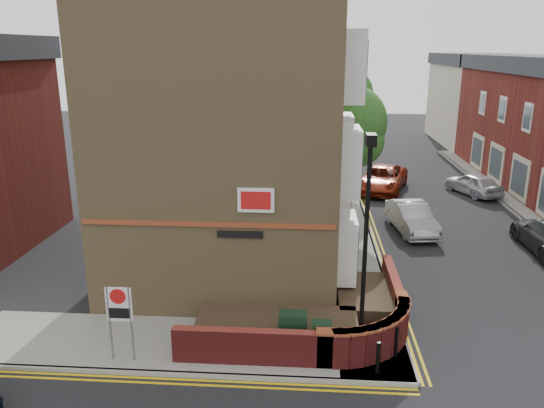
{
  "coord_description": "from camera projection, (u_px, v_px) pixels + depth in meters",
  "views": [
    {
      "loc": [
        0.07,
        -12.13,
        8.49
      ],
      "look_at": [
        -1.09,
        4.0,
        3.7
      ],
      "focal_mm": 35.0,
      "sensor_mm": 36.0,
      "label": 1
    }
  ],
  "objects": [
    {
      "name": "pavement_main",
      "position": [
        344.0,
        207.0,
        29.17
      ],
      "size": [
        2.0,
        32.0,
        0.12
      ],
      "primitive_type": "cube",
      "color": "gray",
      "rests_on": "ground"
    },
    {
      "name": "kerb_main_near",
      "position": [
        362.0,
        207.0,
        29.1
      ],
      "size": [
        0.15,
        32.0,
        0.12
      ],
      "primitive_type": "cube",
      "color": "gray",
      "rests_on": "ground"
    },
    {
      "name": "corner_building",
      "position": [
        234.0,
        110.0,
        20.1
      ],
      "size": [
        8.95,
        10.4,
        13.6
      ],
      "color": "olive",
      "rests_on": "ground"
    },
    {
      "name": "lamppost",
      "position": [
        365.0,
        249.0,
        14.11
      ],
      "size": [
        0.25,
        0.5,
        6.3
      ],
      "color": "black",
      "rests_on": "pavement_corner"
    },
    {
      "name": "traffic_light_assembly",
      "position": [
        343.0,
        133.0,
        36.97
      ],
      "size": [
        0.2,
        0.16,
        4.2
      ],
      "color": "black",
      "rests_on": "pavement_main"
    },
    {
      "name": "zone_sign",
      "position": [
        119.0,
        310.0,
        14.37
      ],
      "size": [
        0.72,
        0.07,
        2.2
      ],
      "color": "slate",
      "rests_on": "pavement_corner"
    },
    {
      "name": "tree_mid",
      "position": [
        341.0,
        102.0,
        33.49
      ],
      "size": [
        4.03,
        4.03,
        7.42
      ],
      "color": "#382B1E",
      "rests_on": "pavement_main"
    },
    {
      "name": "pavement_corner",
      "position": [
        185.0,
        344.0,
        15.68
      ],
      "size": [
        13.0,
        3.0,
        0.12
      ],
      "primitive_type": "cube",
      "color": "gray",
      "rests_on": "ground"
    },
    {
      "name": "utility_cabinet_small",
      "position": [
        321.0,
        340.0,
        14.75
      ],
      "size": [
        0.55,
        0.4,
        1.1
      ],
      "primitive_type": "cube",
      "color": "black",
      "rests_on": "pavement_corner"
    },
    {
      "name": "tree_far",
      "position": [
        336.0,
        95.0,
        41.22
      ],
      "size": [
        3.81,
        3.81,
        7.0
      ],
      "color": "#382B1E",
      "rests_on": "pavement_main"
    },
    {
      "name": "red_car_main",
      "position": [
        382.0,
        179.0,
        32.56
      ],
      "size": [
        4.01,
        5.94,
        1.51
      ],
      "primitive_type": "imported",
      "rotation": [
        0.0,
        0.0,
        -0.3
      ],
      "color": "maroon",
      "rests_on": "ground"
    },
    {
      "name": "garden_wall",
      "position": [
        304.0,
        333.0,
        16.41
      ],
      "size": [
        6.8,
        6.0,
        1.2
      ],
      "primitive_type": null,
      "color": "maroon",
      "rests_on": "ground"
    },
    {
      "name": "kerb_side",
      "position": [
        172.0,
        374.0,
        14.24
      ],
      "size": [
        13.0,
        0.15,
        0.12
      ],
      "primitive_type": "cube",
      "color": "gray",
      "rests_on": "ground"
    },
    {
      "name": "silver_car_near",
      "position": [
        412.0,
        218.0,
        25.26
      ],
      "size": [
        2.08,
        4.4,
        1.39
      ],
      "primitive_type": "imported",
      "rotation": [
        0.0,
        0.0,
        0.15
      ],
      "color": "#979A9E",
      "rests_on": "ground"
    },
    {
      "name": "utility_cabinet_large",
      "position": [
        293.0,
        332.0,
        15.08
      ],
      "size": [
        0.8,
        0.45,
        1.2
      ],
      "primitive_type": "cube",
      "color": "black",
      "rests_on": "pavement_corner"
    },
    {
      "name": "silver_car_far",
      "position": [
        474.0,
        184.0,
        31.68
      ],
      "size": [
        2.98,
        4.23,
        1.34
      ],
      "primitive_type": "imported",
      "rotation": [
        0.0,
        0.0,
        3.54
      ],
      "color": "#B8B8C0",
      "rests_on": "ground"
    },
    {
      "name": "tree_near",
      "position": [
        349.0,
        128.0,
        25.98
      ],
      "size": [
        3.64,
        3.65,
        6.7
      ],
      "color": "#382B1E",
      "rests_on": "pavement_main"
    },
    {
      "name": "yellow_lines_main",
      "position": [
        366.0,
        208.0,
        29.1
      ],
      "size": [
        0.28,
        32.0,
        0.01
      ],
      "primitive_type": "cube",
      "color": "gold",
      "rests_on": "ground"
    },
    {
      "name": "bollard_near",
      "position": [
        378.0,
        357.0,
        14.1
      ],
      "size": [
        0.11,
        0.11,
        0.9
      ],
      "primitive_type": "cylinder",
      "color": "black",
      "rests_on": "pavement_corner"
    },
    {
      "name": "bollard_far",
      "position": [
        396.0,
        342.0,
        14.83
      ],
      "size": [
        0.11,
        0.11,
        0.9
      ],
      "primitive_type": "cylinder",
      "color": "black",
      "rests_on": "pavement_corner"
    },
    {
      "name": "yellow_lines_side",
      "position": [
        170.0,
        381.0,
        14.02
      ],
      "size": [
        13.0,
        0.28,
        0.01
      ],
      "primitive_type": "cube",
      "color": "gold",
      "rests_on": "ground"
    },
    {
      "name": "kerb_main_far",
      "position": [
        534.0,
        229.0,
        25.68
      ],
      "size": [
        0.15,
        40.0,
        0.12
      ],
      "primitive_type": "cube",
      "color": "gray",
      "rests_on": "ground"
    },
    {
      "name": "ground",
      "position": [
        302.0,
        382.0,
        14.02
      ],
      "size": [
        120.0,
        120.0,
        0.0
      ],
      "primitive_type": "plane",
      "color": "black",
      "rests_on": "ground"
    },
    {
      "name": "far_terrace_cream",
      "position": [
        469.0,
        98.0,
        48.21
      ],
      "size": [
        5.4,
        12.4,
        8.0
      ],
      "color": "beige",
      "rests_on": "ground"
    }
  ]
}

